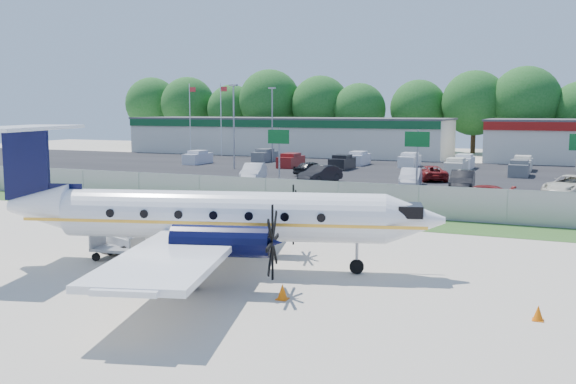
% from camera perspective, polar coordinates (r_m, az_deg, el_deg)
% --- Properties ---
extents(ground, '(170.00, 170.00, 0.00)m').
position_cam_1_polar(ground, '(27.54, -4.93, -6.23)').
color(ground, beige).
rests_on(ground, ground).
extents(grass_verge, '(170.00, 4.00, 0.02)m').
position_cam_1_polar(grass_verge, '(38.33, 3.52, -2.34)').
color(grass_verge, '#2D561E').
rests_on(grass_verge, ground).
extents(access_road, '(170.00, 8.00, 0.02)m').
position_cam_1_polar(access_road, '(44.90, 6.52, -0.93)').
color(access_road, black).
rests_on(access_road, ground).
extents(parking_lot, '(170.00, 32.00, 0.02)m').
position_cam_1_polar(parking_lot, '(65.17, 11.81, 1.54)').
color(parking_lot, black).
rests_on(parking_lot, ground).
extents(perimeter_fence, '(120.00, 0.06, 1.99)m').
position_cam_1_polar(perimeter_fence, '(40.04, 4.49, -0.49)').
color(perimeter_fence, gray).
rests_on(perimeter_fence, ground).
extents(building_west, '(46.40, 12.40, 5.24)m').
position_cam_1_polar(building_west, '(93.17, -0.08, 5.03)').
color(building_west, silver).
rests_on(building_west, ground).
extents(sign_left, '(1.80, 0.26, 5.00)m').
position_cam_1_polar(sign_left, '(50.96, -0.82, 4.17)').
color(sign_left, gray).
rests_on(sign_left, ground).
extents(sign_mid, '(1.80, 0.26, 5.00)m').
position_cam_1_polar(sign_mid, '(47.59, 11.40, 3.80)').
color(sign_mid, gray).
rests_on(sign_mid, ground).
extents(flagpole_west, '(1.06, 0.12, 10.00)m').
position_cam_1_polar(flagpole_west, '(92.39, -8.67, 6.79)').
color(flagpole_west, white).
rests_on(flagpole_west, ground).
extents(flagpole_east, '(1.06, 0.12, 10.00)m').
position_cam_1_polar(flagpole_east, '(89.87, -5.94, 6.82)').
color(flagpole_east, white).
rests_on(flagpole_east, ground).
extents(light_pole_nw, '(0.90, 0.35, 9.09)m').
position_cam_1_polar(light_pole_nw, '(69.72, -4.84, 6.34)').
color(light_pole_nw, gray).
rests_on(light_pole_nw, ground).
extents(light_pole_sw, '(0.90, 0.35, 9.09)m').
position_cam_1_polar(light_pole_sw, '(78.70, -1.41, 6.48)').
color(light_pole_sw, gray).
rests_on(light_pole_sw, ground).
extents(tree_line, '(112.00, 6.00, 14.00)m').
position_cam_1_polar(tree_line, '(98.63, 15.71, 3.35)').
color(tree_line, '#185318').
rests_on(tree_line, ground).
extents(aircraft, '(18.87, 18.43, 5.76)m').
position_cam_1_polar(aircraft, '(26.02, -6.68, -2.06)').
color(aircraft, white).
rests_on(aircraft, ground).
extents(pushback_tug, '(2.75, 2.41, 1.29)m').
position_cam_1_polar(pushback_tug, '(29.77, -13.92, -4.18)').
color(pushback_tug, white).
rests_on(pushback_tug, ground).
extents(baggage_cart_far, '(2.17, 1.45, 1.07)m').
position_cam_1_polar(baggage_cart_far, '(28.80, -14.92, -4.84)').
color(baggage_cart_far, gray).
rests_on(baggage_cart_far, ground).
extents(cone_nose, '(0.34, 0.34, 0.49)m').
position_cam_1_polar(cone_nose, '(21.52, 21.35, -10.00)').
color(cone_nose, '#E76307').
rests_on(cone_nose, ground).
extents(cone_port_wing, '(0.39, 0.39, 0.55)m').
position_cam_1_polar(cone_port_wing, '(22.18, -0.50, -8.88)').
color(cone_port_wing, '#E76307').
rests_on(cone_port_wing, ground).
extents(cone_starboard_wing, '(0.42, 0.42, 0.60)m').
position_cam_1_polar(cone_starboard_wing, '(36.97, -0.00, -2.25)').
color(cone_starboard_wing, '#E76307').
rests_on(cone_starboard_wing, ground).
extents(road_car_west, '(5.21, 3.24, 1.34)m').
position_cam_1_polar(road_car_west, '(51.95, -14.94, -0.02)').
color(road_car_west, silver).
rests_on(road_car_west, ground).
extents(road_car_mid, '(4.70, 2.06, 1.35)m').
position_cam_1_polar(road_car_mid, '(45.60, 16.60, -1.08)').
color(road_car_mid, maroon).
rests_on(road_car_mid, ground).
extents(parked_car_a, '(2.91, 5.14, 1.60)m').
position_cam_1_polar(parked_car_a, '(58.17, -3.07, 0.99)').
color(parked_car_a, silver).
rests_on(parked_car_a, ground).
extents(parked_car_b, '(2.87, 5.02, 1.57)m').
position_cam_1_polar(parked_car_b, '(56.52, 2.87, 0.80)').
color(parked_car_b, black).
rests_on(parked_car_b, ground).
extents(parked_car_c, '(2.22, 4.81, 1.53)m').
position_cam_1_polar(parked_car_c, '(54.98, 10.83, 0.49)').
color(parked_car_c, silver).
rests_on(parked_car_c, ground).
extents(parked_car_d, '(2.13, 5.15, 1.66)m').
position_cam_1_polar(parked_car_d, '(52.80, 15.21, 0.09)').
color(parked_car_d, black).
rests_on(parked_car_d, ground).
extents(parked_car_e, '(4.66, 6.26, 1.58)m').
position_cam_1_polar(parked_car_e, '(52.27, 23.81, -0.36)').
color(parked_car_e, beige).
rests_on(parked_car_e, ground).
extents(parked_car_f, '(2.93, 4.44, 1.40)m').
position_cam_1_polar(parked_car_f, '(62.96, 2.10, 1.48)').
color(parked_car_f, black).
rests_on(parked_car_f, ground).
extents(parked_car_g, '(4.12, 5.45, 1.37)m').
position_cam_1_polar(parked_car_g, '(59.92, 12.52, 1.01)').
color(parked_car_g, maroon).
rests_on(parked_car_g, ground).
extents(far_parking_rows, '(56.00, 10.00, 1.60)m').
position_cam_1_polar(far_parking_rows, '(70.06, 12.61, 1.91)').
color(far_parking_rows, gray).
rests_on(far_parking_rows, ground).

